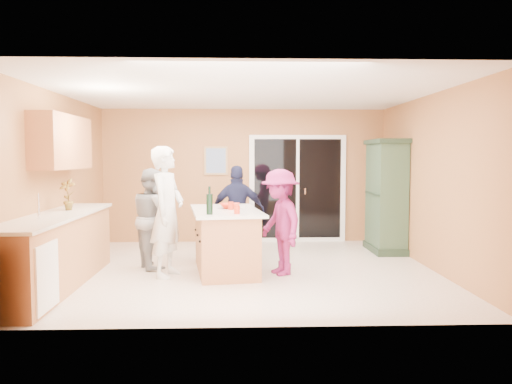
{
  "coord_description": "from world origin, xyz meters",
  "views": [
    {
      "loc": [
        -0.11,
        -7.29,
        1.67
      ],
      "look_at": [
        0.15,
        0.1,
        1.15
      ],
      "focal_mm": 35.0,
      "sensor_mm": 36.0,
      "label": 1
    }
  ],
  "objects_px": {
    "woman_grey": "(153,218)",
    "woman_navy": "(238,212)",
    "kitchen_island": "(226,242)",
    "green_hutch": "(386,197)",
    "woman_white": "(167,212)",
    "woman_magenta": "(280,222)"
  },
  "relations": [
    {
      "from": "green_hutch",
      "to": "woman_magenta",
      "type": "relative_size",
      "value": 1.32
    },
    {
      "from": "green_hutch",
      "to": "woman_navy",
      "type": "xyz_separation_m",
      "value": [
        -2.61,
        -0.42,
        -0.2
      ]
    },
    {
      "from": "woman_white",
      "to": "woman_magenta",
      "type": "relative_size",
      "value": 1.21
    },
    {
      "from": "kitchen_island",
      "to": "woman_grey",
      "type": "bearing_deg",
      "value": 156.6
    },
    {
      "from": "kitchen_island",
      "to": "green_hutch",
      "type": "xyz_separation_m",
      "value": [
        2.79,
        1.45,
        0.54
      ]
    },
    {
      "from": "woman_grey",
      "to": "woman_magenta",
      "type": "distance_m",
      "value": 1.95
    },
    {
      "from": "green_hutch",
      "to": "woman_grey",
      "type": "xyz_separation_m",
      "value": [
        -3.89,
        -1.15,
        -0.21
      ]
    },
    {
      "from": "woman_navy",
      "to": "kitchen_island",
      "type": "bearing_deg",
      "value": 80.38
    },
    {
      "from": "kitchen_island",
      "to": "green_hutch",
      "type": "distance_m",
      "value": 3.19
    },
    {
      "from": "woman_white",
      "to": "woman_magenta",
      "type": "distance_m",
      "value": 1.59
    },
    {
      "from": "kitchen_island",
      "to": "woman_magenta",
      "type": "bearing_deg",
      "value": -22.7
    },
    {
      "from": "woman_navy",
      "to": "woman_magenta",
      "type": "xyz_separation_m",
      "value": [
        0.6,
        -1.24,
        -0.02
      ]
    },
    {
      "from": "kitchen_island",
      "to": "woman_grey",
      "type": "height_order",
      "value": "woman_grey"
    },
    {
      "from": "woman_white",
      "to": "woman_navy",
      "type": "xyz_separation_m",
      "value": [
        0.98,
        1.3,
        -0.14
      ]
    },
    {
      "from": "woman_grey",
      "to": "woman_navy",
      "type": "distance_m",
      "value": 1.47
    },
    {
      "from": "woman_navy",
      "to": "green_hutch",
      "type": "bearing_deg",
      "value": -170.8
    },
    {
      "from": "kitchen_island",
      "to": "woman_navy",
      "type": "distance_m",
      "value": 1.1
    },
    {
      "from": "green_hutch",
      "to": "woman_navy",
      "type": "bearing_deg",
      "value": -170.89
    },
    {
      "from": "green_hutch",
      "to": "kitchen_island",
      "type": "bearing_deg",
      "value": -152.47
    },
    {
      "from": "woman_white",
      "to": "woman_navy",
      "type": "distance_m",
      "value": 1.64
    },
    {
      "from": "green_hutch",
      "to": "woman_grey",
      "type": "relative_size",
      "value": 1.31
    },
    {
      "from": "woman_grey",
      "to": "woman_navy",
      "type": "bearing_deg",
      "value": -85.05
    }
  ]
}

